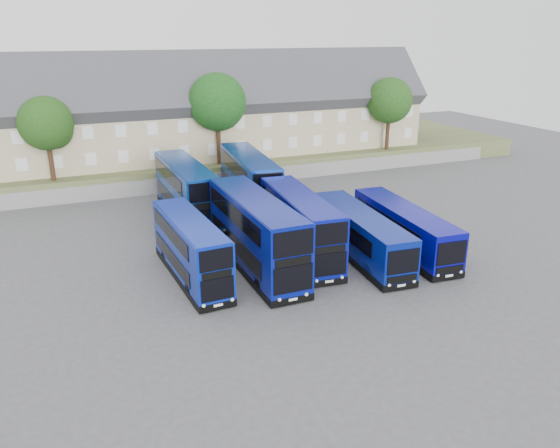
{
  "coord_description": "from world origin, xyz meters",
  "views": [
    {
      "loc": [
        -13.59,
        -27.88,
        15.02
      ],
      "look_at": [
        0.36,
        5.39,
        2.2
      ],
      "focal_mm": 35.0,
      "sensor_mm": 36.0,
      "label": 1
    }
  ],
  "objects": [
    {
      "name": "ground",
      "position": [
        0.0,
        0.0,
        0.0
      ],
      "size": [
        120.0,
        120.0,
        0.0
      ],
      "primitive_type": "plane",
      "color": "#4B4B51",
      "rests_on": "ground"
    },
    {
      "name": "coach_east_a",
      "position": [
        5.3,
        2.65,
        1.55
      ],
      "size": [
        3.4,
        11.76,
        3.17
      ],
      "rotation": [
        0.0,
        0.0,
        -0.08
      ],
      "color": "navy",
      "rests_on": "ground"
    },
    {
      "name": "earth_bank",
      "position": [
        0.0,
        34.0,
        1.0
      ],
      "size": [
        80.0,
        20.0,
        2.0
      ],
      "primitive_type": "cube",
      "color": "#525A32",
      "rests_on": "ground"
    },
    {
      "name": "tree_mid",
      "position": [
        2.15,
        25.6,
        8.07
      ],
      "size": [
        5.76,
        5.76,
        9.18
      ],
      "color": "#382314",
      "rests_on": "earth_bank"
    },
    {
      "name": "coach_east_b",
      "position": [
        8.83,
        2.58,
        1.53
      ],
      "size": [
        3.26,
        11.58,
        3.13
      ],
      "rotation": [
        0.0,
        0.0,
        -0.07
      ],
      "color": "#070789",
      "rests_on": "ground"
    },
    {
      "name": "dd_front_mid",
      "position": [
        -2.04,
        3.76,
        2.35
      ],
      "size": [
        2.82,
        12.05,
        4.78
      ],
      "rotation": [
        0.0,
        0.0,
        0.01
      ],
      "color": "navy",
      "rests_on": "ground"
    },
    {
      "name": "tree_east",
      "position": [
        22.15,
        25.1,
        7.39
      ],
      "size": [
        5.12,
        5.12,
        8.16
      ],
      "color": "#382314",
      "rests_on": "earth_bank"
    },
    {
      "name": "terrace_row",
      "position": [
        0.0,
        30.0,
        6.6
      ],
      "size": [
        54.0,
        10.4,
        11.2
      ],
      "color": "tan",
      "rests_on": "earth_bank"
    },
    {
      "name": "dd_rear_left",
      "position": [
        -3.84,
        15.82,
        2.28
      ],
      "size": [
        2.85,
        11.73,
        4.65
      ],
      "rotation": [
        0.0,
        0.0,
        0.01
      ],
      "color": "navy",
      "rests_on": "ground"
    },
    {
      "name": "dd_front_left",
      "position": [
        -6.45,
        3.71,
        1.93
      ],
      "size": [
        2.8,
        10.03,
        3.94
      ],
      "rotation": [
        0.0,
        0.0,
        0.05
      ],
      "color": "#08219D",
      "rests_on": "ground"
    },
    {
      "name": "dd_front_right",
      "position": [
        1.5,
        4.55,
        2.14
      ],
      "size": [
        3.45,
        11.15,
        4.37
      ],
      "rotation": [
        0.0,
        0.0,
        -0.09
      ],
      "color": "#070F8A",
      "rests_on": "ground"
    },
    {
      "name": "dd_rear_right",
      "position": [
        2.03,
        16.38,
        2.33
      ],
      "size": [
        3.86,
        12.14,
        4.75
      ],
      "rotation": [
        0.0,
        0.0,
        -0.1
      ],
      "color": "navy",
      "rests_on": "ground"
    },
    {
      "name": "tree_far",
      "position": [
        28.15,
        32.1,
        7.73
      ],
      "size": [
        5.44,
        5.44,
        8.67
      ],
      "color": "#382314",
      "rests_on": "earth_bank"
    },
    {
      "name": "retaining_wall",
      "position": [
        0.0,
        24.0,
        0.75
      ],
      "size": [
        70.0,
        0.4,
        1.5
      ],
      "primitive_type": "cube",
      "color": "slate",
      "rests_on": "ground"
    },
    {
      "name": "tree_west",
      "position": [
        -13.85,
        25.1,
        7.05
      ],
      "size": [
        4.8,
        4.8,
        7.65
      ],
      "color": "#382314",
      "rests_on": "earth_bank"
    }
  ]
}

